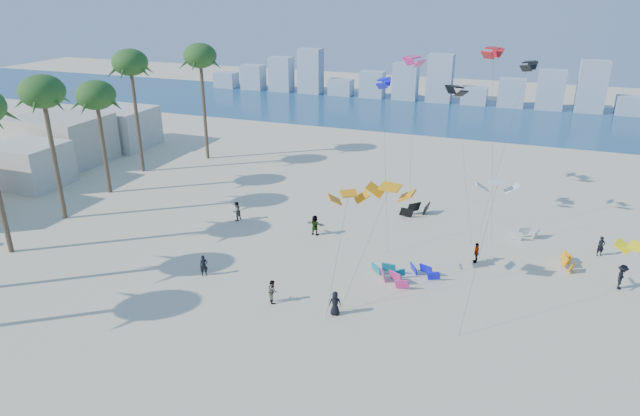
% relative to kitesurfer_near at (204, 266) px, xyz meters
% --- Properties ---
extents(ground, '(220.00, 220.00, 0.00)m').
position_rel_kitesurfer_near_xyz_m(ground, '(4.26, -10.99, -0.81)').
color(ground, beige).
rests_on(ground, ground).
extents(ocean, '(220.00, 220.00, 0.00)m').
position_rel_kitesurfer_near_xyz_m(ocean, '(4.26, 61.01, -0.80)').
color(ocean, navy).
rests_on(ocean, ground).
extents(kitesurfer_near, '(0.70, 0.66, 1.61)m').
position_rel_kitesurfer_near_xyz_m(kitesurfer_near, '(0.00, 0.00, 0.00)').
color(kitesurfer_near, black).
rests_on(kitesurfer_near, ground).
extents(kitesurfer_mid, '(0.99, 1.01, 1.63)m').
position_rel_kitesurfer_near_xyz_m(kitesurfer_mid, '(6.28, -1.58, 0.01)').
color(kitesurfer_mid, gray).
rests_on(kitesurfer_mid, ground).
extents(kitesurfers_far, '(32.16, 15.96, 1.87)m').
position_rel_kitesurfer_near_xyz_m(kitesurfers_far, '(13.58, 8.24, 0.08)').
color(kitesurfers_far, black).
rests_on(kitesurfers_far, ground).
extents(grounded_kites, '(15.12, 16.00, 1.05)m').
position_rel_kitesurfer_near_xyz_m(grounded_kites, '(16.36, 10.90, -0.35)').
color(grounded_kites, '#D22E7F').
rests_on(grounded_kites, ground).
extents(flying_kites, '(25.44, 25.94, 15.92)m').
position_rel_kitesurfer_near_xyz_m(flying_kites, '(17.61, 11.10, 9.78)').
color(flying_kites, orange).
rests_on(flying_kites, ground).
extents(palm_row, '(8.12, 44.80, 13.71)m').
position_rel_kitesurfer_near_xyz_m(palm_row, '(-17.10, 5.16, 10.53)').
color(palm_row, brown).
rests_on(palm_row, ground).
extents(beachfront_buildings, '(11.50, 43.00, 6.00)m').
position_rel_kitesurfer_near_xyz_m(beachfront_buildings, '(-29.44, 9.83, 1.87)').
color(beachfront_buildings, beige).
rests_on(beachfront_buildings, ground).
extents(distant_skyline, '(85.00, 3.00, 8.40)m').
position_rel_kitesurfer_near_xyz_m(distant_skyline, '(3.07, 71.01, 2.28)').
color(distant_skyline, '#9EADBF').
rests_on(distant_skyline, ground).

